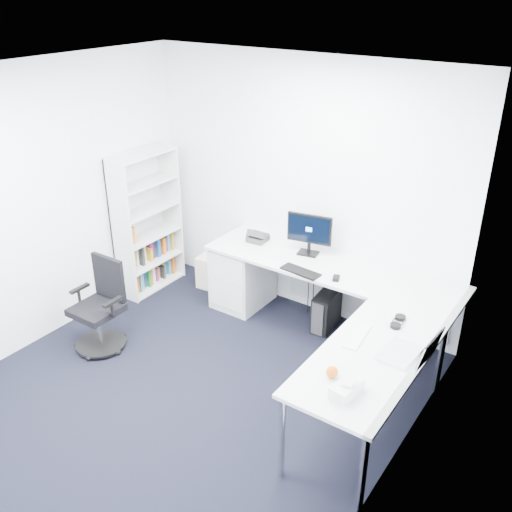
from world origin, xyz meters
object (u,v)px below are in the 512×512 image
Objects in this scene: monitor at (309,234)px; bookshelf at (147,223)px; laptop at (401,339)px; l_desk at (310,315)px; task_chair at (96,307)px.

bookshelf is at bearing -178.39° from monitor.
monitor is (1.86, 0.42, 0.18)m from bookshelf.
bookshelf is 3.36m from laptop.
task_chair is at bearing -145.84° from l_desk.
task_chair is at bearing -165.79° from laptop.
l_desk is at bearing -1.32° from bookshelf.
bookshelf is (-2.17, 0.05, 0.43)m from l_desk.
laptop reaches higher than task_chair.
monitor is at bearing 123.85° from l_desk.
monitor is 1.25× the size of laptop.
l_desk is at bearing 153.85° from laptop.
bookshelf is 3.51× the size of monitor.
bookshelf reaches higher than l_desk.
monitor is at bearing 145.95° from laptop.
l_desk is 2.07m from task_chair.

